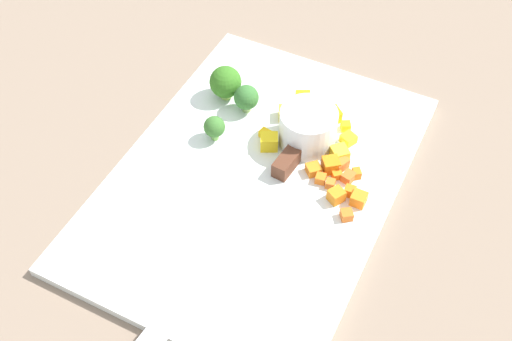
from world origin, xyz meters
name	(u,v)px	position (x,y,z in m)	size (l,w,h in m)	color
ground_plane	(256,182)	(0.00, 0.00, 0.00)	(4.00, 4.00, 0.00)	#84705E
cutting_board	(256,179)	(0.00, 0.00, 0.01)	(0.44, 0.32, 0.01)	white
prep_bowl	(308,127)	(0.08, -0.03, 0.04)	(0.07, 0.07, 0.05)	white
chef_knife	(259,200)	(-0.04, -0.02, 0.02)	(0.33, 0.05, 0.02)	silver
carrot_dice_0	(348,177)	(0.04, -0.10, 0.02)	(0.01, 0.02, 0.01)	orange
carrot_dice_1	(331,165)	(0.05, -0.08, 0.02)	(0.02, 0.02, 0.02)	orange
carrot_dice_2	(347,215)	(-0.01, -0.12, 0.02)	(0.01, 0.01, 0.01)	orange
carrot_dice_3	(350,191)	(0.02, -0.11, 0.02)	(0.01, 0.01, 0.01)	orange
carrot_dice_4	(340,164)	(0.06, -0.08, 0.02)	(0.02, 0.02, 0.01)	orange
carrot_dice_5	(330,184)	(0.02, -0.08, 0.02)	(0.01, 0.01, 0.01)	orange
carrot_dice_6	(336,196)	(0.01, -0.10, 0.02)	(0.02, 0.02, 0.02)	orange
carrot_dice_7	(336,174)	(0.04, -0.09, 0.02)	(0.01, 0.01, 0.01)	orange
carrot_dice_8	(313,169)	(0.04, -0.06, 0.02)	(0.02, 0.02, 0.01)	orange
carrot_dice_9	(359,199)	(0.02, -0.12, 0.02)	(0.02, 0.02, 0.01)	orange
carrot_dice_10	(357,173)	(0.05, -0.11, 0.02)	(0.01, 0.01, 0.01)	orange
carrot_dice_11	(321,178)	(0.03, -0.07, 0.02)	(0.01, 0.01, 0.01)	orange
pepper_dice_0	(269,142)	(0.05, 0.01, 0.02)	(0.02, 0.02, 0.02)	yellow
pepper_dice_1	(334,115)	(0.13, -0.05, 0.02)	(0.02, 0.02, 0.02)	yellow
pepper_dice_2	(340,154)	(0.07, -0.08, 0.02)	(0.02, 0.02, 0.02)	yellow
pepper_dice_3	(323,109)	(0.13, -0.03, 0.02)	(0.02, 0.02, 0.01)	yellow
pepper_dice_4	(346,126)	(0.12, -0.07, 0.02)	(0.01, 0.01, 0.01)	yellow
pepper_dice_5	(348,139)	(0.10, -0.08, 0.02)	(0.02, 0.02, 0.01)	yellow
pepper_dice_6	(286,113)	(0.10, 0.01, 0.02)	(0.02, 0.02, 0.01)	yellow
pepper_dice_7	(266,134)	(0.06, 0.02, 0.02)	(0.01, 0.01, 0.01)	yellow
pepper_dice_8	(304,100)	(0.14, 0.00, 0.02)	(0.02, 0.02, 0.02)	yellow
broccoli_floret_0	(214,127)	(0.03, 0.07, 0.03)	(0.03, 0.03, 0.03)	#81BC5A
broccoli_floret_1	(226,82)	(0.10, 0.10, 0.04)	(0.04, 0.04, 0.05)	#97C158
broccoli_floret_2	(246,98)	(0.09, 0.06, 0.03)	(0.03, 0.03, 0.04)	#8FB066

